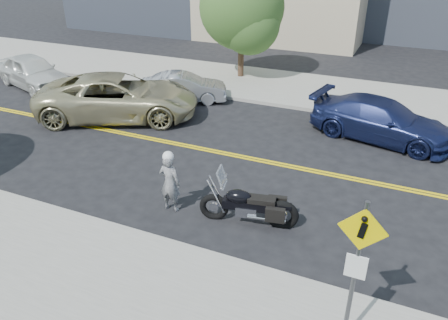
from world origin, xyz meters
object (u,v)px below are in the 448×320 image
parked_car_white (33,72)px  parked_car_blue (381,120)px  motorcyclist (170,181)px  motorcycle (249,198)px  parked_car_silver (183,88)px  pedestrian_sign (357,263)px  suv (118,97)px

parked_car_white → parked_car_blue: 16.04m
motorcyclist → parked_car_blue: bearing=-122.7°
parked_car_white → motorcyclist: bearing=-101.6°
motorcycle → parked_car_blue: bearing=58.0°
parked_car_white → parked_car_silver: (7.59, 1.18, -0.15)m
parked_car_blue → parked_car_white: bearing=103.4°
motorcycle → parked_car_blue: (2.52, 6.79, -0.03)m
motorcycle → pedestrian_sign: bearing=-56.3°
motorcyclist → parked_car_silver: (-3.78, 7.72, -0.25)m
parked_car_silver → parked_car_blue: (8.45, -0.66, 0.11)m
motorcyclist → parked_car_white: 13.12m
motorcycle → parked_car_silver: bearing=116.8°
suv → parked_car_white: size_ratio=1.39×
motorcycle → suv: (-7.39, 4.71, 0.12)m
pedestrian_sign → parked_car_white: bearing=150.8°
motorcyclist → parked_car_silver: size_ratio=0.47×
parked_car_blue → motorcyclist: bearing=158.1°
motorcycle → parked_car_white: bearing=143.4°
suv → parked_car_silver: suv is taller
suv → parked_car_blue: size_ratio=1.25×
suv → parked_car_white: 6.33m
suv → motorcyclist: bearing=-158.0°
motorcycle → parked_car_blue: size_ratio=0.49×
parked_car_white → suv: bearing=-86.1°
pedestrian_sign → parked_car_white: pedestrian_sign is taller
suv → motorcycle: bearing=-147.0°
suv → parked_car_blue: suv is taller
parked_car_white → parked_car_blue: size_ratio=0.90×
motorcycle → parked_car_silver: 9.53m
suv → parked_car_silver: (1.46, 2.75, -0.25)m
parked_car_silver → motorcycle: bearing=-165.8°
pedestrian_sign → suv: 12.88m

